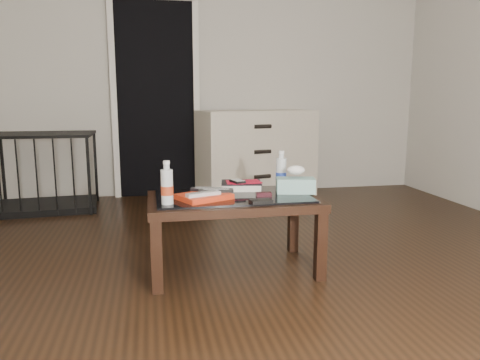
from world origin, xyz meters
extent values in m
plane|color=black|center=(0.00, 0.00, 0.00)|extent=(5.00, 5.00, 0.00)
plane|color=#BBB7AD|center=(0.00, 2.50, 1.35)|extent=(5.00, 0.00, 5.00)
cube|color=black|center=(-0.40, 2.47, 1.00)|extent=(0.80, 0.05, 2.00)
cube|color=silver|center=(-0.82, 2.44, 1.00)|extent=(0.06, 0.04, 2.04)
cube|color=silver|center=(0.02, 2.44, 1.00)|extent=(0.06, 0.04, 2.04)
cube|color=black|center=(-0.46, -0.10, 0.20)|extent=(0.06, 0.06, 0.40)
cube|color=black|center=(0.46, -0.10, 0.20)|extent=(0.06, 0.06, 0.40)
cube|color=black|center=(-0.46, 0.42, 0.20)|extent=(0.06, 0.06, 0.40)
cube|color=black|center=(0.46, 0.42, 0.20)|extent=(0.06, 0.06, 0.40)
cube|color=black|center=(0.00, 0.16, 0.43)|extent=(1.00, 0.60, 0.05)
cube|color=black|center=(0.00, 0.16, 0.46)|extent=(0.90, 0.50, 0.01)
cube|color=beige|center=(0.62, 2.23, 0.45)|extent=(1.28, 0.76, 0.90)
cylinder|color=black|center=(0.62, 1.97, 0.25)|extent=(0.18, 0.08, 0.04)
cylinder|color=black|center=(0.62, 1.97, 0.50)|extent=(0.18, 0.08, 0.04)
cylinder|color=black|center=(0.62, 1.97, 0.75)|extent=(0.18, 0.08, 0.04)
cube|color=black|center=(-1.44, 2.00, 0.03)|extent=(0.95, 0.68, 0.06)
cube|color=black|center=(-1.44, 2.00, 0.70)|extent=(0.95, 0.68, 0.02)
cube|color=black|center=(-1.01, 1.72, 0.35)|extent=(0.03, 0.03, 0.70)
cube|color=black|center=(-1.87, 2.28, 0.35)|extent=(0.03, 0.03, 0.70)
cube|color=black|center=(-1.01, 2.28, 0.35)|extent=(0.03, 0.03, 0.70)
cube|color=red|center=(-0.18, 0.09, 0.48)|extent=(0.34, 0.31, 0.03)
cube|color=silver|center=(-0.19, 0.04, 0.50)|extent=(0.20, 0.12, 0.02)
cube|color=black|center=(-0.11, 0.12, 0.50)|extent=(0.20, 0.07, 0.02)
cube|color=black|center=(-0.15, 0.17, 0.50)|extent=(0.21, 0.11, 0.02)
cube|color=black|center=(0.08, 0.34, 0.48)|extent=(0.28, 0.24, 0.05)
cube|color=red|center=(0.08, 0.33, 0.51)|extent=(0.20, 0.15, 0.01)
cube|color=black|center=(0.05, 0.29, 0.52)|extent=(0.09, 0.12, 0.02)
cube|color=black|center=(0.17, 0.10, 0.47)|extent=(0.09, 0.05, 0.02)
cube|color=black|center=(0.11, -0.08, 0.47)|extent=(0.13, 0.09, 0.02)
cylinder|color=silver|center=(-0.39, 0.01, 0.58)|extent=(0.07, 0.07, 0.24)
cylinder|color=silver|center=(0.34, 0.34, 0.58)|extent=(0.07, 0.07, 0.24)
cube|color=#227E7A|center=(0.39, 0.16, 0.51)|extent=(0.25, 0.16, 0.09)
camera|label=1|loc=(-0.48, -2.52, 1.04)|focal=35.00mm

